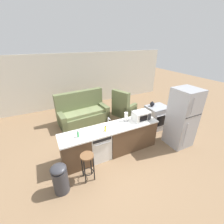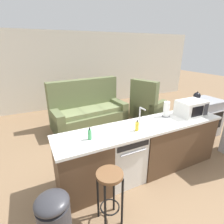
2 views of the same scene
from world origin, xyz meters
The scene contains 15 objects.
ground_plane centered at (0.00, 0.00, 0.00)m, with size 24.00×24.00×0.00m, color #896B4C.
wall_back centered at (0.30, 4.20, 1.30)m, with size 10.00×0.06×2.60m.
kitchen_counter centered at (0.24, 0.00, 0.42)m, with size 2.94×0.66×0.90m.
dishwasher centered at (-0.25, 0.00, 0.42)m, with size 0.58×0.61×0.84m.
stove_range centered at (2.35, 0.55, 0.45)m, with size 0.76×0.68×0.90m.
microwave centered at (1.18, 0.00, 1.04)m, with size 0.50×0.37×0.28m.
sink_faucet centered at (0.10, 0.07, 1.03)m, with size 0.07×0.18×0.30m.
paper_towel_roll centered at (0.72, 0.14, 1.04)m, with size 0.14×0.14×0.28m.
soap_bottle centered at (-0.07, -0.10, 0.97)m, with size 0.06×0.06×0.18m.
dish_soap_bottle centered at (-0.80, -0.04, 0.97)m, with size 0.06×0.06×0.18m.
kettle centered at (2.18, 0.68, 0.99)m, with size 0.21×0.17×0.19m.
bar_stool centered at (-0.78, -0.61, 0.54)m, with size 0.32×0.32×0.74m.
trash_bin centered at (-1.43, -0.66, 0.38)m, with size 0.35×0.35×0.74m.
couch centered at (-0.06, 2.31, 0.39)m, with size 2.07×1.08×1.27m.
armchair centered at (1.74, 2.03, 0.35)m, with size 1.06×1.09×1.20m.
Camera 2 is at (-1.47, -2.08, 2.10)m, focal length 28.00 mm.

